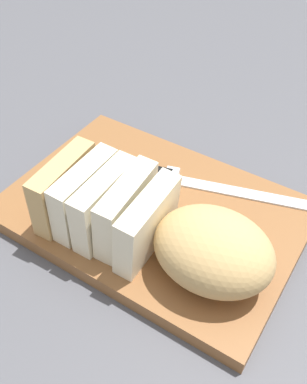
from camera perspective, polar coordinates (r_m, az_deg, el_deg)
ground_plane at (r=0.65m, az=0.00°, el=-3.38°), size 3.00×3.00×0.00m
cutting_board at (r=0.64m, az=0.00°, el=-2.67°), size 0.43×0.31×0.02m
bread_loaf at (r=0.55m, az=0.61°, el=-4.58°), size 0.32×0.15×0.09m
bread_knife at (r=0.67m, az=3.48°, el=1.84°), size 0.27×0.11×0.02m
crumb_near_knife at (r=0.64m, az=-2.79°, el=-1.20°), size 0.01×0.01×0.01m
crumb_near_loaf at (r=0.62m, az=5.98°, el=-2.98°), size 0.00×0.00×0.00m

